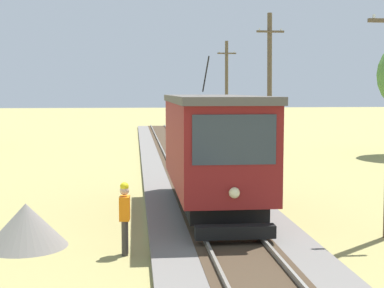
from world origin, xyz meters
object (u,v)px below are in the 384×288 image
utility_pole_far (227,91)px  track_worker (125,215)px  gravel_pile (26,225)px  utility_pole_mid (270,89)px  red_tram (212,147)px

utility_pole_far → track_worker: size_ratio=4.27×
gravel_pile → utility_pole_mid: bearing=54.6°
utility_pole_mid → utility_pole_far: utility_pole_mid is taller
red_tram → track_worker: bearing=-123.0°
red_tram → gravel_pile: red_tram is taller
red_tram → utility_pole_far: 24.00m
gravel_pile → track_worker: (2.52, -0.98, 0.42)m
utility_pole_mid → utility_pole_far: bearing=90.0°
red_tram → gravel_pile: (-5.23, -3.19, -1.63)m
red_tram → utility_pole_mid: utility_pole_mid is taller
utility_pole_far → track_worker: 28.75m
utility_pole_far → track_worker: utility_pole_far is taller
utility_pole_mid → track_worker: 16.37m
utility_pole_mid → gravel_pile: size_ratio=3.76×
gravel_pile → track_worker: size_ratio=1.17×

